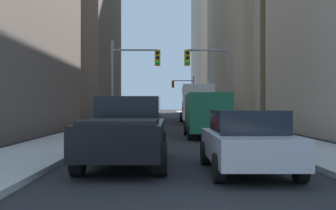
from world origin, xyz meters
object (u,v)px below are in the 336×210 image
Objects in this scene: city_bus at (196,103)px; sedan_white at (149,116)px; sedan_grey at (152,114)px; traffic_signal_near_right at (210,71)px; cargo_van_green at (206,113)px; pickup_truck_black at (127,131)px; traffic_signal_far_right at (184,90)px; sedan_silver at (246,141)px; traffic_signal_near_left at (133,71)px; sedan_red at (144,120)px.

city_bus is 4.53m from sedan_white.
traffic_signal_near_right reaches higher than sedan_grey.
sedan_grey is (-3.46, 21.06, -0.52)m from cargo_van_green.
cargo_van_green is (3.25, 9.56, 0.35)m from pickup_truck_black.
pickup_truck_black is at bearing -104.76° from traffic_signal_near_right.
city_bus reaches higher than pickup_truck_black.
cargo_van_green is 16.20m from sedan_white.
traffic_signal_far_right is at bearing 85.11° from pickup_truck_black.
sedan_grey is at bearing 90.40° from pickup_truck_black.
cargo_van_green is (-0.80, -16.56, -0.64)m from city_bus.
city_bus is at bearing 81.19° from pickup_truck_black.
sedan_silver is 32.20m from sedan_grey.
cargo_van_green is 1.23× the size of sedan_white.
pickup_truck_black reaches higher than sedan_grey.
pickup_truck_black is 0.91× the size of traffic_signal_near_right.
traffic_signal_near_right is (4.14, 15.71, 3.07)m from pickup_truck_black.
pickup_truck_black is 0.91× the size of traffic_signal_far_right.
sedan_white is 5.26m from sedan_grey.
traffic_signal_near_left is (-5.06, -10.41, 2.09)m from city_bus.
sedan_silver and sedan_grey have the same top height.
traffic_signal_near_right is (4.40, -9.65, 3.24)m from sedan_white.
traffic_signal_near_left is 1.00× the size of traffic_signal_near_right.
sedan_silver is 48.90m from traffic_signal_far_right.
traffic_signal_near_left reaches higher than sedan_silver.
traffic_signal_near_left is (-0.85, 2.32, 3.25)m from sedan_red.
traffic_signal_near_right is at bearing -73.74° from sedan_grey.
cargo_van_green is 0.87× the size of traffic_signal_far_right.
traffic_signal_far_right is (0.00, 21.26, 2.09)m from city_bus.
cargo_van_green is at bearing -98.24° from traffic_signal_near_right.
sedan_red is (-3.20, 14.80, 0.00)m from sedan_silver.
pickup_truck_black is at bearing -89.41° from sedan_white.
sedan_grey is 0.71× the size of traffic_signal_far_right.
sedan_red is at bearing -151.66° from traffic_signal_near_right.
sedan_red is 34.40m from traffic_signal_far_right.
cargo_van_green is at bearing -55.30° from traffic_signal_near_left.
sedan_red is 0.99× the size of sedan_grey.
traffic_signal_near_right reaches higher than sedan_white.
traffic_signal_far_right is at bearing 89.99° from city_bus.
pickup_truck_black is 47.65m from traffic_signal_far_right.
traffic_signal_far_right reaches higher than sedan_white.
city_bus is 10.61m from traffic_signal_near_right.
pickup_truck_black is 3.35m from sedan_silver.
pickup_truck_black is (-4.05, -26.12, -1.00)m from city_bus.
sedan_silver is 0.99× the size of sedan_white.
traffic_signal_far_right is at bearing 75.72° from sedan_grey.
traffic_signal_far_right reaches higher than sedan_red.
pickup_truck_black is at bearing -89.60° from sedan_grey.
cargo_van_green is 1.24× the size of sedan_silver.
city_bus is 2.71× the size of sedan_grey.
sedan_red is 0.70× the size of traffic_signal_near_right.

